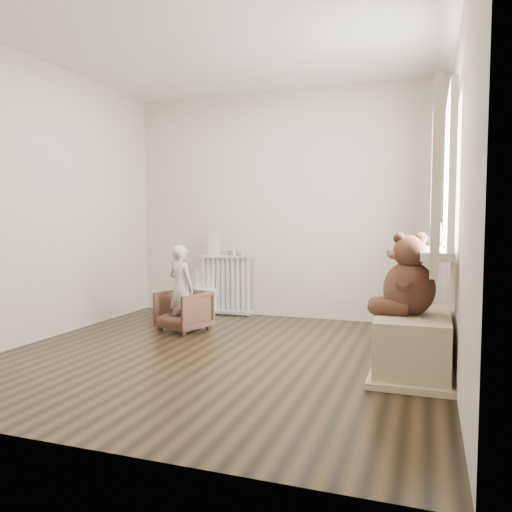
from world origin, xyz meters
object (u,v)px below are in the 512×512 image
(child, at_px, (181,288))
(radiator, at_px, (225,282))
(armchair, at_px, (184,311))
(plush_cat, at_px, (435,235))
(toy_vanity, at_px, (203,291))
(toy_bench, at_px, (413,346))
(teddy_bear, at_px, (409,283))

(child, bearing_deg, radiator, -73.23)
(armchair, xyz_separation_m, plush_cat, (2.38, -0.25, 0.79))
(toy_vanity, relative_size, child, 0.66)
(toy_bench, distance_m, plush_cat, 0.92)
(armchair, bearing_deg, teddy_bear, 1.14)
(plush_cat, bearing_deg, toy_vanity, 178.81)
(toy_vanity, xyz_separation_m, plush_cat, (2.61, -1.19, 0.72))
(toy_vanity, height_order, armchair, toy_vanity)
(toy_vanity, relative_size, toy_bench, 0.60)
(child, relative_size, teddy_bear, 1.47)
(radiator, distance_m, teddy_bear, 2.76)
(radiator, xyz_separation_m, toy_vanity, (-0.28, -0.03, -0.11))
(toy_bench, bearing_deg, toy_vanity, 146.49)
(toy_vanity, height_order, child, child)
(radiator, bearing_deg, armchair, -93.09)
(teddy_bear, bearing_deg, toy_bench, 48.29)
(teddy_bear, bearing_deg, toy_vanity, 140.94)
(child, relative_size, plush_cat, 3.56)
(radiator, xyz_separation_m, armchair, (-0.05, -0.97, -0.18))
(radiator, relative_size, toy_bench, 0.75)
(plush_cat, bearing_deg, teddy_bear, -86.34)
(toy_vanity, relative_size, teddy_bear, 0.97)
(teddy_bear, bearing_deg, child, 158.13)
(teddy_bear, bearing_deg, plush_cat, 65.79)
(child, bearing_deg, armchair, -70.29)
(toy_vanity, height_order, teddy_bear, teddy_bear)
(radiator, bearing_deg, teddy_bear, -38.48)
(toy_bench, relative_size, plush_cat, 3.90)
(child, bearing_deg, toy_bench, -176.38)
(child, height_order, plush_cat, plush_cat)
(radiator, relative_size, armchair, 1.56)
(teddy_bear, distance_m, plush_cat, 0.61)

